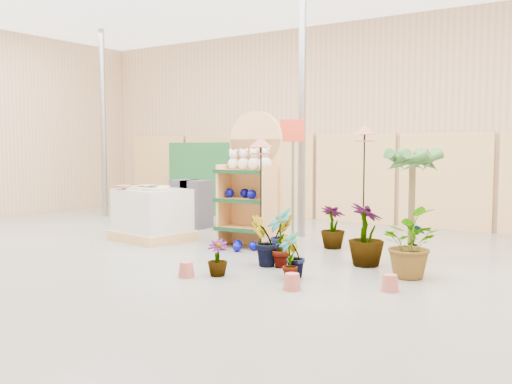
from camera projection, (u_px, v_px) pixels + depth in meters
room at (218, 113)px, 8.57m from camera, size 15.20×12.10×4.70m
display_shelf at (253, 185)px, 9.79m from camera, size 1.04×0.73×2.33m
teddy_bears at (250, 161)px, 9.65m from camera, size 0.86×0.23×0.37m
gazing_balls_shelf at (248, 194)px, 9.69m from camera, size 0.86×0.29×0.16m
gazing_balls_floor at (237, 246)px, 9.43m from camera, size 0.63×0.39×0.15m
pallet_stack at (152, 214)px, 10.46m from camera, size 1.48×1.30×0.98m
charcoal_planters at (191, 204)px, 12.06m from camera, size 0.80×0.50×1.00m
trellis_stock at (203, 178)px, 14.34m from camera, size 2.00×0.30×1.80m
offer_sign at (292, 154)px, 10.28m from camera, size 0.50×0.08×2.20m
bird_table_front at (261, 147)px, 8.26m from camera, size 0.34×0.34×1.85m
bird_table_right at (365, 135)px, 8.57m from camera, size 0.34×0.34×2.04m
bird_table_back at (240, 153)px, 12.89m from camera, size 0.34×0.34×1.68m
palm at (413, 159)px, 8.68m from camera, size 0.70×0.70×1.79m
potted_plant_0 at (280, 237)px, 8.10m from camera, size 0.55×0.53×0.86m
potted_plant_1 at (264, 241)px, 8.15m from camera, size 0.48×0.52×0.74m
potted_plant_3 at (366, 234)px, 8.20m from camera, size 0.68×0.68×0.92m
potted_plant_4 at (415, 240)px, 8.58m from camera, size 0.39×0.35×0.62m
potted_plant_5 at (282, 235)px, 8.96m from camera, size 0.44×0.46×0.66m
potted_plant_7 at (217, 258)px, 7.58m from camera, size 0.37×0.37×0.48m
potted_plant_8 at (290, 256)px, 7.32m from camera, size 0.40×0.38×0.63m
potted_plant_9 at (293, 256)px, 7.50m from camera, size 0.39×0.36×0.57m
potted_plant_10 at (407, 243)px, 7.49m from camera, size 1.06×1.08×0.91m
potted_plant_11 at (333, 227)px, 9.60m from camera, size 0.42×0.42×0.73m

